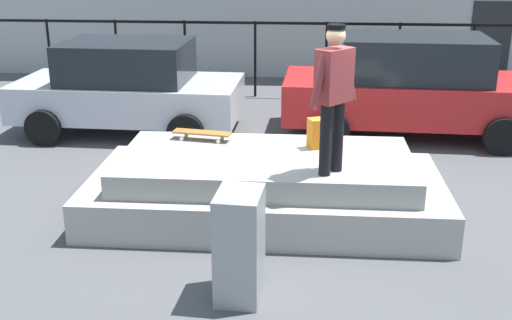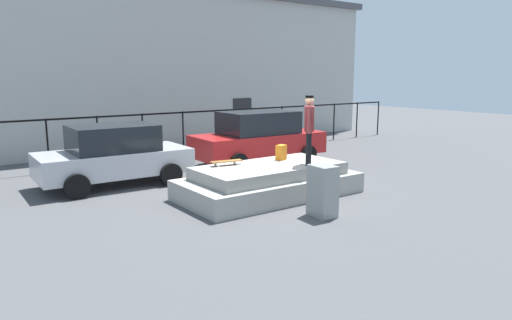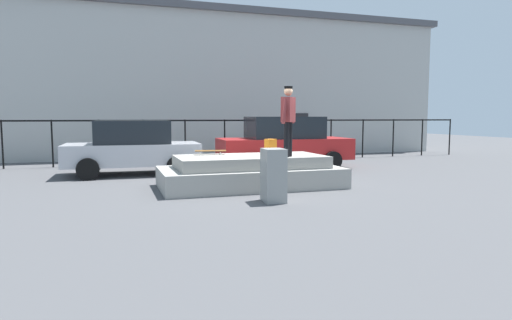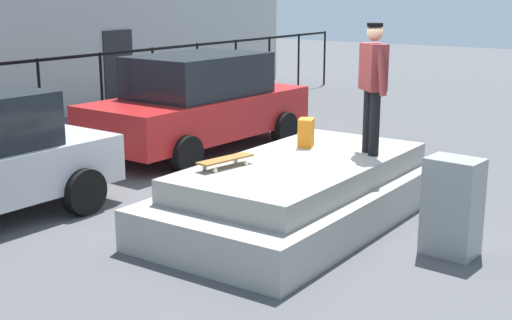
{
  "view_description": "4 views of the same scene",
  "coord_description": "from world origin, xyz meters",
  "views": [
    {
      "loc": [
        0.34,
        -8.18,
        3.48
      ],
      "look_at": [
        -0.32,
        0.18,
        0.52
      ],
      "focal_mm": 44.27,
      "sensor_mm": 36.0,
      "label": 1
    },
    {
      "loc": [
        -7.35,
        -9.78,
        3.1
      ],
      "look_at": [
        0.44,
        0.91,
        0.67
      ],
      "focal_mm": 32.99,
      "sensor_mm": 36.0,
      "label": 2
    },
    {
      "loc": [
        -3.51,
        -11.3,
        1.81
      ],
      "look_at": [
        0.44,
        0.84,
        0.57
      ],
      "focal_mm": 30.91,
      "sensor_mm": 36.0,
      "label": 3
    },
    {
      "loc": [
        -7.83,
        -5.08,
        2.98
      ],
      "look_at": [
        0.07,
        0.44,
        0.64
      ],
      "focal_mm": 49.0,
      "sensor_mm": 36.0,
      "label": 4
    }
  ],
  "objects": [
    {
      "name": "ground_plane",
      "position": [
        0.0,
        0.0,
        0.0
      ],
      "size": [
        60.0,
        60.0,
        0.0
      ],
      "primitive_type": "plane",
      "color": "#4C4C4F"
    },
    {
      "name": "concrete_ledge",
      "position": [
        -0.14,
        -0.47,
        0.37
      ],
      "size": [
        4.62,
        2.29,
        0.82
      ],
      "color": "#9E9B93",
      "rests_on": "ground_plane"
    },
    {
      "name": "skateboarder",
      "position": [
        0.67,
        -1.05,
        1.83
      ],
      "size": [
        0.6,
        0.66,
        1.76
      ],
      "color": "black",
      "rests_on": "concrete_ledge"
    },
    {
      "name": "skateboard",
      "position": [
        -1.07,
        0.11,
        0.92
      ],
      "size": [
        0.84,
        0.33,
        0.12
      ],
      "color": "brown",
      "rests_on": "concrete_ledge"
    },
    {
      "name": "backpack",
      "position": [
        0.55,
        -0.1,
        1.02
      ],
      "size": [
        0.33,
        0.29,
        0.4
      ],
      "primitive_type": "cube",
      "rotation": [
        0.0,
        0.0,
        3.53
      ],
      "color": "orange",
      "rests_on": "concrete_ledge"
    },
    {
      "name": "car_silver_sedan_near",
      "position": [
        -2.92,
        3.08,
        0.86
      ],
      "size": [
        4.16,
        2.26,
        1.7
      ],
      "color": "#B7B7BC",
      "rests_on": "ground_plane"
    },
    {
      "name": "car_red_sedan_mid",
      "position": [
        2.29,
        3.3,
        0.92
      ],
      "size": [
        4.7,
        2.32,
        1.83
      ],
      "color": "#B21E1E",
      "rests_on": "ground_plane"
    },
    {
      "name": "utility_box",
      "position": [
        -0.27,
        -2.55,
        0.57
      ],
      "size": [
        0.48,
        0.63,
        1.14
      ],
      "primitive_type": "cube",
      "rotation": [
        0.0,
        0.0,
        -0.08
      ],
      "color": "gray",
      "rests_on": "ground_plane"
    },
    {
      "name": "fence_row",
      "position": [
        0.0,
        6.06,
        1.16
      ],
      "size": [
        24.06,
        0.06,
        1.72
      ],
      "color": "black",
      "rests_on": "ground_plane"
    },
    {
      "name": "warehouse_building",
      "position": [
        0.0,
        12.15,
        3.4
      ],
      "size": [
        25.32,
        8.31,
        6.78
      ],
      "color": "#B2B2AD",
      "rests_on": "ground_plane"
    }
  ]
}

